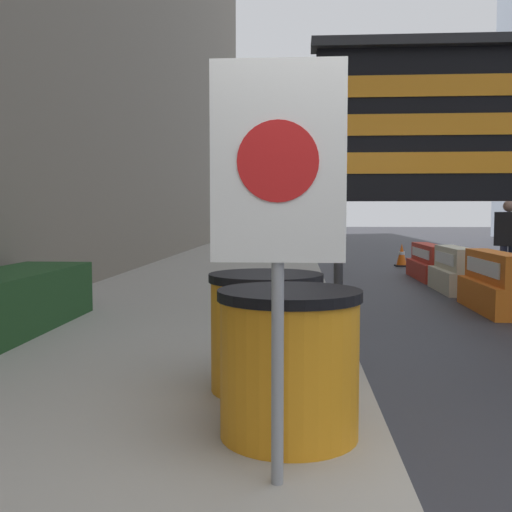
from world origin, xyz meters
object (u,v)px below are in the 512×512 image
object	(u,v)px
barrel_drum_middle	(266,331)
warning_sign	(278,193)
jersey_barrier_cream	(454,272)
traffic_cone_mid	(402,255)
jersey_barrier_red_striped	(429,264)
message_board	(436,124)
barrel_drum_foreground	(289,362)
traffic_cone_near	(502,277)
pedestrian_worker	(508,237)
jersey_barrier_orange_near	(494,285)
traffic_light_near_curb	(338,146)

from	to	relation	value
barrel_drum_middle	warning_sign	distance (m)	1.85
jersey_barrier_cream	traffic_cone_mid	distance (m)	5.23
warning_sign	jersey_barrier_red_striped	xyz separation A→B (m)	(2.99, 10.44, -1.20)
traffic_cone_mid	message_board	bearing A→B (deg)	-98.05
warning_sign	message_board	bearing A→B (deg)	67.04
barrel_drum_foreground	barrel_drum_middle	size ratio (longest dim) A/B	1.00
message_board	traffic_cone_near	bearing A→B (deg)	63.06
jersey_barrier_cream	pedestrian_worker	bearing A→B (deg)	25.31
jersey_barrier_cream	jersey_barrier_red_striped	size ratio (longest dim) A/B	0.77
jersey_barrier_cream	jersey_barrier_red_striped	bearing A→B (deg)	90.00
message_board	jersey_barrier_orange_near	distance (m)	3.48
jersey_barrier_orange_near	traffic_light_near_curb	xyz separation A→B (m)	(-1.76, 7.76, 2.88)
jersey_barrier_red_striped	traffic_light_near_curb	xyz separation A→B (m)	(-1.76, 3.42, 2.93)
warning_sign	traffic_cone_mid	xyz separation A→B (m)	(2.94, 13.54, -1.23)
barrel_drum_foreground	pedestrian_worker	bearing A→B (deg)	63.62
barrel_drum_foreground	traffic_light_near_curb	xyz separation A→B (m)	(1.17, 13.20, 2.70)
barrel_drum_foreground	jersey_barrier_red_striped	world-z (taller)	barrel_drum_foreground
message_board	traffic_cone_mid	xyz separation A→B (m)	(1.40, 9.90, -2.07)
barrel_drum_middle	traffic_light_near_curb	xyz separation A→B (m)	(1.36, 12.29, 2.70)
jersey_barrier_orange_near	traffic_cone_mid	size ratio (longest dim) A/B	3.01
warning_sign	jersey_barrier_red_striped	world-z (taller)	warning_sign
jersey_barrier_cream	pedestrian_worker	size ratio (longest dim) A/B	0.98
jersey_barrier_cream	traffic_cone_mid	size ratio (longest dim) A/B	2.67
warning_sign	jersey_barrier_orange_near	world-z (taller)	warning_sign
barrel_drum_foreground	jersey_barrier_red_striped	xyz separation A→B (m)	(2.94, 9.78, -0.23)
barrel_drum_middle	traffic_light_near_curb	bearing A→B (deg)	83.70
barrel_drum_middle	message_board	bearing A→B (deg)	50.99
barrel_drum_middle	warning_sign	bearing A→B (deg)	-85.14
jersey_barrier_cream	barrel_drum_middle	bearing A→B (deg)	-114.82
barrel_drum_middle	traffic_cone_mid	bearing A→B (deg)	75.60
traffic_light_near_curb	pedestrian_worker	world-z (taller)	traffic_light_near_curb
jersey_barrier_cream	traffic_light_near_curb	size ratio (longest dim) A/B	0.36
message_board	jersey_barrier_orange_near	xyz separation A→B (m)	(1.45, 2.46, -1.99)
jersey_barrier_orange_near	jersey_barrier_cream	world-z (taller)	jersey_barrier_orange_near
traffic_cone_near	warning_sign	bearing A→B (deg)	-115.14
barrel_drum_middle	traffic_cone_near	world-z (taller)	barrel_drum_middle
barrel_drum_foreground	traffic_cone_mid	xyz separation A→B (m)	(2.89, 12.89, -0.26)
jersey_barrier_cream	pedestrian_worker	xyz separation A→B (m)	(1.13, 0.53, 0.63)
jersey_barrier_red_striped	barrel_drum_foreground	bearing A→B (deg)	-106.72
warning_sign	pedestrian_worker	bearing A→B (deg)	65.07
barrel_drum_middle	jersey_barrier_cream	size ratio (longest dim) A/B	0.52
barrel_drum_foreground	jersey_barrier_cream	world-z (taller)	barrel_drum_foreground
traffic_cone_mid	pedestrian_worker	distance (m)	4.89
jersey_barrier_orange_near	barrel_drum_foreground	bearing A→B (deg)	-118.35
jersey_barrier_cream	jersey_barrier_red_striped	distance (m)	2.12
warning_sign	message_board	distance (m)	4.04
barrel_drum_middle	traffic_cone_mid	world-z (taller)	barrel_drum_middle
jersey_barrier_orange_near	jersey_barrier_cream	bearing A→B (deg)	90.00
barrel_drum_middle	traffic_cone_near	size ratio (longest dim) A/B	1.34
jersey_barrier_orange_near	traffic_cone_mid	distance (m)	7.44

